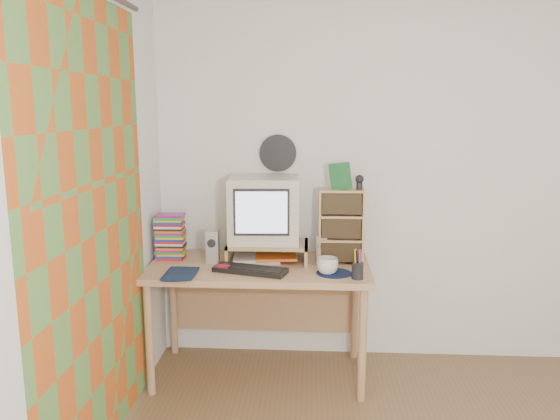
# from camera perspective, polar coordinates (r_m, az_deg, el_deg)

# --- Properties ---
(back_wall) EXTENTS (3.50, 0.00, 3.50)m
(back_wall) POSITION_cam_1_polar(r_m,az_deg,el_deg) (3.79, 13.98, 3.03)
(back_wall) COLOR white
(back_wall) RESTS_ON floor
(left_wall) EXTENTS (0.00, 3.50, 3.50)m
(left_wall) POSITION_cam_1_polar(r_m,az_deg,el_deg) (2.27, -24.41, -2.67)
(left_wall) COLOR white
(left_wall) RESTS_ON floor
(curtain) EXTENTS (0.00, 2.20, 2.20)m
(curtain) POSITION_cam_1_polar(r_m,az_deg,el_deg) (2.69, -18.79, -2.45)
(curtain) COLOR #C0531B
(curtain) RESTS_ON left_wall
(wall_disc) EXTENTS (0.25, 0.02, 0.25)m
(wall_disc) POSITION_cam_1_polar(r_m,az_deg,el_deg) (3.70, -0.22, 5.96)
(wall_disc) COLOR black
(wall_disc) RESTS_ON back_wall
(desk) EXTENTS (1.40, 0.70, 0.75)m
(desk) POSITION_cam_1_polar(r_m,az_deg,el_deg) (3.59, -2.11, -7.51)
(desk) COLOR tan
(desk) RESTS_ON floor
(monitor_riser) EXTENTS (0.52, 0.30, 0.12)m
(monitor_riser) POSITION_cam_1_polar(r_m,az_deg,el_deg) (3.55, -1.28, -3.84)
(monitor_riser) COLOR tan
(monitor_riser) RESTS_ON desk
(crt_monitor) EXTENTS (0.47, 0.47, 0.42)m
(crt_monitor) POSITION_cam_1_polar(r_m,az_deg,el_deg) (3.55, -1.69, 0.08)
(crt_monitor) COLOR beige
(crt_monitor) RESTS_ON monitor_riser
(speaker_left) EXTENTS (0.08, 0.08, 0.21)m
(speaker_left) POSITION_cam_1_polar(r_m,az_deg,el_deg) (3.53, -7.04, -3.81)
(speaker_left) COLOR #9F9EA3
(speaker_left) RESTS_ON desk
(speaker_right) EXTENTS (0.07, 0.07, 0.18)m
(speaker_right) POSITION_cam_1_polar(r_m,az_deg,el_deg) (3.52, 4.32, -4.06)
(speaker_right) COLOR #9F9EA3
(speaker_right) RESTS_ON desk
(keyboard) EXTENTS (0.47, 0.27, 0.03)m
(keyboard) POSITION_cam_1_polar(r_m,az_deg,el_deg) (3.33, -3.13, -6.27)
(keyboard) COLOR black
(keyboard) RESTS_ON desk
(dvd_stack) EXTENTS (0.18, 0.13, 0.25)m
(dvd_stack) POSITION_cam_1_polar(r_m,az_deg,el_deg) (3.67, -11.37, -3.06)
(dvd_stack) COLOR brown
(dvd_stack) RESTS_ON desk
(cd_rack) EXTENTS (0.29, 0.16, 0.48)m
(cd_rack) POSITION_cam_1_polar(r_m,az_deg,el_deg) (3.50, 6.38, -1.69)
(cd_rack) COLOR tan
(cd_rack) RESTS_ON desk
(mug) EXTENTS (0.16, 0.16, 0.10)m
(mug) POSITION_cam_1_polar(r_m,az_deg,el_deg) (3.29, 4.98, -5.85)
(mug) COLOR silver
(mug) RESTS_ON desk
(diary) EXTENTS (0.22, 0.17, 0.04)m
(diary) POSITION_cam_1_polar(r_m,az_deg,el_deg) (3.33, -11.91, -6.34)
(diary) COLOR #0F1E3A
(diary) RESTS_ON desk
(mousepad) EXTENTS (0.24, 0.24, 0.00)m
(mousepad) POSITION_cam_1_polar(r_m,az_deg,el_deg) (3.32, 5.68, -6.58)
(mousepad) COLOR black
(mousepad) RESTS_ON desk
(pen_cup) EXTENTS (0.08, 0.08, 0.14)m
(pen_cup) POSITION_cam_1_polar(r_m,az_deg,el_deg) (3.22, 8.11, -5.96)
(pen_cup) COLOR black
(pen_cup) RESTS_ON desk
(papers) EXTENTS (0.32, 0.25, 0.04)m
(papers) POSITION_cam_1_polar(r_m,az_deg,el_deg) (3.57, -1.67, -5.00)
(papers) COLOR beige
(papers) RESTS_ON desk
(red_box) EXTENTS (0.09, 0.07, 0.04)m
(red_box) POSITION_cam_1_polar(r_m,az_deg,el_deg) (3.35, -6.00, -6.10)
(red_box) COLOR #AD122D
(red_box) RESTS_ON desk
(game_box) EXTENTS (0.13, 0.05, 0.17)m
(game_box) POSITION_cam_1_polar(r_m,az_deg,el_deg) (3.44, 6.33, 3.53)
(game_box) COLOR #195A29
(game_box) RESTS_ON cd_rack
(webcam) EXTENTS (0.06, 0.06, 0.09)m
(webcam) POSITION_cam_1_polar(r_m,az_deg,el_deg) (3.45, 8.30, 2.90)
(webcam) COLOR black
(webcam) RESTS_ON cd_rack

